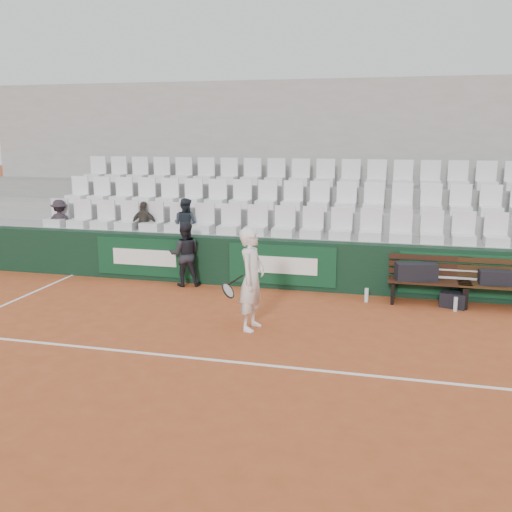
{
  "coord_description": "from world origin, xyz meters",
  "views": [
    {
      "loc": [
        2.01,
        -7.18,
        3.17
      ],
      "look_at": [
        -0.38,
        2.4,
        1.0
      ],
      "focal_mm": 40.0,
      "sensor_mm": 36.0,
      "label": 1
    }
  ],
  "objects_px": {
    "sports_bag_ground": "(454,300)",
    "spectator_b": "(144,206)",
    "sports_bag_left": "(416,272)",
    "spectator_a": "(59,203)",
    "bench_right": "(500,297)",
    "sports_bag_right": "(495,278)",
    "ball_kid": "(185,254)",
    "water_bottle_near": "(366,295)",
    "spectator_c": "(185,205)",
    "water_bottle_far": "(455,304)",
    "tennis_player": "(252,279)",
    "bench_left": "(428,292)"
  },
  "relations": [
    {
      "from": "water_bottle_near",
      "to": "water_bottle_far",
      "type": "height_order",
      "value": "water_bottle_near"
    },
    {
      "from": "bench_right",
      "to": "sports_bag_left",
      "type": "distance_m",
      "value": 1.55
    },
    {
      "from": "bench_right",
      "to": "sports_bag_ground",
      "type": "xyz_separation_m",
      "value": [
        -0.81,
        -0.11,
        -0.09
      ]
    },
    {
      "from": "sports_bag_ground",
      "to": "water_bottle_far",
      "type": "bearing_deg",
      "value": -86.95
    },
    {
      "from": "water_bottle_far",
      "to": "spectator_a",
      "type": "bearing_deg",
      "value": 171.49
    },
    {
      "from": "sports_bag_left",
      "to": "spectator_a",
      "type": "xyz_separation_m",
      "value": [
        -8.04,
        0.96,
        0.92
      ]
    },
    {
      "from": "water_bottle_near",
      "to": "spectator_b",
      "type": "xyz_separation_m",
      "value": [
        -5.02,
        1.12,
        1.41
      ]
    },
    {
      "from": "water_bottle_near",
      "to": "ball_kid",
      "type": "xyz_separation_m",
      "value": [
        -3.75,
        0.29,
        0.54
      ]
    },
    {
      "from": "tennis_player",
      "to": "spectator_a",
      "type": "bearing_deg",
      "value": 150.36
    },
    {
      "from": "sports_bag_left",
      "to": "sports_bag_ground",
      "type": "height_order",
      "value": "sports_bag_left"
    },
    {
      "from": "ball_kid",
      "to": "tennis_player",
      "type": "bearing_deg",
      "value": 115.01
    },
    {
      "from": "sports_bag_ground",
      "to": "spectator_b",
      "type": "bearing_deg",
      "value": 170.78
    },
    {
      "from": "bench_left",
      "to": "spectator_a",
      "type": "bearing_deg",
      "value": 173.45
    },
    {
      "from": "water_bottle_far",
      "to": "spectator_b",
      "type": "relative_size",
      "value": 0.24
    },
    {
      "from": "sports_bag_left",
      "to": "spectator_b",
      "type": "height_order",
      "value": "spectator_b"
    },
    {
      "from": "bench_right",
      "to": "sports_bag_right",
      "type": "relative_size",
      "value": 2.73
    },
    {
      "from": "ball_kid",
      "to": "spectator_a",
      "type": "xyz_separation_m",
      "value": [
        -3.41,
        0.83,
        0.86
      ]
    },
    {
      "from": "sports_bag_left",
      "to": "sports_bag_ground",
      "type": "bearing_deg",
      "value": -8.88
    },
    {
      "from": "sports_bag_right",
      "to": "spectator_a",
      "type": "relative_size",
      "value": 0.52
    },
    {
      "from": "sports_bag_ground",
      "to": "tennis_player",
      "type": "distance_m",
      "value": 3.94
    },
    {
      "from": "bench_left",
      "to": "spectator_a",
      "type": "xyz_separation_m",
      "value": [
        -8.29,
        0.95,
        1.31
      ]
    },
    {
      "from": "sports_bag_left",
      "to": "tennis_player",
      "type": "relative_size",
      "value": 0.44
    },
    {
      "from": "sports_bag_left",
      "to": "sports_bag_right",
      "type": "xyz_separation_m",
      "value": [
        1.38,
        0.01,
        -0.03
      ]
    },
    {
      "from": "bench_left",
      "to": "spectator_b",
      "type": "distance_m",
      "value": 6.36
    },
    {
      "from": "water_bottle_far",
      "to": "spectator_b",
      "type": "xyz_separation_m",
      "value": [
        -6.61,
        1.31,
        1.41
      ]
    },
    {
      "from": "water_bottle_near",
      "to": "water_bottle_far",
      "type": "relative_size",
      "value": 1.02
    },
    {
      "from": "bench_right",
      "to": "sports_bag_left",
      "type": "bearing_deg",
      "value": -179.79
    },
    {
      "from": "bench_left",
      "to": "sports_bag_ground",
      "type": "height_order",
      "value": "bench_left"
    },
    {
      "from": "spectator_c",
      "to": "sports_bag_ground",
      "type": "bearing_deg",
      "value": -177.81
    },
    {
      "from": "spectator_a",
      "to": "spectator_c",
      "type": "bearing_deg",
      "value": 155.73
    },
    {
      "from": "bench_right",
      "to": "spectator_b",
      "type": "xyz_separation_m",
      "value": [
        -7.4,
        0.96,
        1.32
      ]
    },
    {
      "from": "sports_bag_right",
      "to": "spectator_a",
      "type": "bearing_deg",
      "value": 174.25
    },
    {
      "from": "water_bottle_near",
      "to": "tennis_player",
      "type": "xyz_separation_m",
      "value": [
        -1.74,
        -1.97,
        0.7
      ]
    },
    {
      "from": "spectator_c",
      "to": "water_bottle_near",
      "type": "bearing_deg",
      "value": 177.56
    },
    {
      "from": "sports_bag_right",
      "to": "water_bottle_far",
      "type": "bearing_deg",
      "value": -152.07
    },
    {
      "from": "water_bottle_near",
      "to": "tennis_player",
      "type": "height_order",
      "value": "tennis_player"
    },
    {
      "from": "ball_kid",
      "to": "sports_bag_ground",
      "type": "bearing_deg",
      "value": 160.67
    },
    {
      "from": "bench_right",
      "to": "water_bottle_near",
      "type": "distance_m",
      "value": 2.39
    },
    {
      "from": "bench_left",
      "to": "sports_bag_ground",
      "type": "relative_size",
      "value": 3.31
    },
    {
      "from": "tennis_player",
      "to": "sports_bag_ground",
      "type": "bearing_deg",
      "value": 31.33
    },
    {
      "from": "spectator_b",
      "to": "spectator_c",
      "type": "bearing_deg",
      "value": 176.73
    },
    {
      "from": "sports_bag_right",
      "to": "spectator_b",
      "type": "distance_m",
      "value": 7.41
    },
    {
      "from": "sports_bag_ground",
      "to": "ball_kid",
      "type": "relative_size",
      "value": 0.34
    },
    {
      "from": "sports_bag_right",
      "to": "spectator_c",
      "type": "height_order",
      "value": "spectator_c"
    },
    {
      "from": "bench_left",
      "to": "ball_kid",
      "type": "relative_size",
      "value": 1.12
    },
    {
      "from": "sports_bag_left",
      "to": "tennis_player",
      "type": "bearing_deg",
      "value": -141.01
    },
    {
      "from": "sports_bag_ground",
      "to": "water_bottle_near",
      "type": "bearing_deg",
      "value": -178.37
    },
    {
      "from": "sports_bag_left",
      "to": "bench_right",
      "type": "bearing_deg",
      "value": 0.21
    },
    {
      "from": "bench_left",
      "to": "bench_right",
      "type": "bearing_deg",
      "value": -0.29
    },
    {
      "from": "spectator_a",
      "to": "sports_bag_right",
      "type": "bearing_deg",
      "value": 149.98
    }
  ]
}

